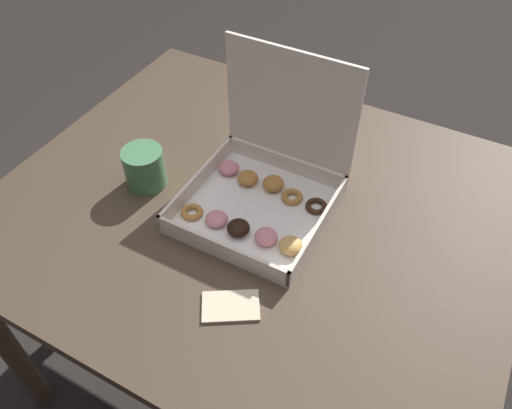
# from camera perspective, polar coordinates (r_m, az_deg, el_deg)

# --- Properties ---
(ground_plane) EXTENTS (8.00, 8.00, 0.00)m
(ground_plane) POSITION_cam_1_polar(r_m,az_deg,el_deg) (1.77, 0.03, -17.02)
(ground_plane) COLOR #2D2826
(dining_table) EXTENTS (1.16, 0.98, 0.75)m
(dining_table) POSITION_cam_1_polar(r_m,az_deg,el_deg) (1.22, 0.04, -2.93)
(dining_table) COLOR #4C3D2D
(dining_table) RESTS_ON ground_plane
(donut_box) EXTENTS (0.31, 0.32, 0.32)m
(donut_box) POSITION_cam_1_polar(r_m,az_deg,el_deg) (1.11, 1.15, 3.19)
(donut_box) COLOR white
(donut_box) RESTS_ON dining_table
(coffee_mug) EXTENTS (0.09, 0.09, 0.10)m
(coffee_mug) POSITION_cam_1_polar(r_m,az_deg,el_deg) (1.19, -12.63, 4.18)
(coffee_mug) COLOR #4C8456
(coffee_mug) RESTS_ON dining_table
(paper_napkin) EXTENTS (0.13, 0.12, 0.01)m
(paper_napkin) POSITION_cam_1_polar(r_m,az_deg,el_deg) (0.97, -2.90, -11.52)
(paper_napkin) COLOR beige
(paper_napkin) RESTS_ON dining_table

